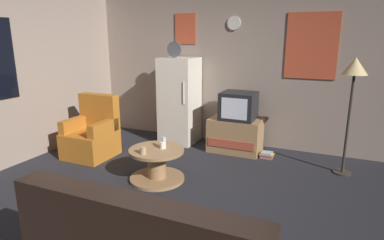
# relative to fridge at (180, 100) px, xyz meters

# --- Properties ---
(ground_plane) EXTENTS (12.00, 12.00, 0.00)m
(ground_plane) POSITION_rel_fridge_xyz_m (0.77, -2.07, -0.75)
(ground_plane) COLOR #232328
(wall_with_art) EXTENTS (5.20, 0.12, 2.62)m
(wall_with_art) POSITION_rel_fridge_xyz_m (0.78, 0.38, 0.56)
(wall_with_art) COLOR gray
(wall_with_art) RESTS_ON ground_plane
(fridge) EXTENTS (0.60, 0.62, 1.77)m
(fridge) POSITION_rel_fridge_xyz_m (0.00, 0.00, 0.00)
(fridge) COLOR silver
(fridge) RESTS_ON ground_plane
(tv_stand) EXTENTS (0.84, 0.53, 0.55)m
(tv_stand) POSITION_rel_fridge_xyz_m (1.07, -0.10, -0.48)
(tv_stand) COLOR #9E754C
(tv_stand) RESTS_ON ground_plane
(crt_tv) EXTENTS (0.54, 0.51, 0.44)m
(crt_tv) POSITION_rel_fridge_xyz_m (1.10, -0.10, 0.02)
(crt_tv) COLOR black
(crt_tv) RESTS_ON tv_stand
(standing_lamp) EXTENTS (0.32, 0.32, 1.59)m
(standing_lamp) POSITION_rel_fridge_xyz_m (2.70, -0.38, 0.60)
(standing_lamp) COLOR #332D28
(standing_lamp) RESTS_ON ground_plane
(coffee_table) EXTENTS (0.72, 0.72, 0.43)m
(coffee_table) POSITION_rel_fridge_xyz_m (0.45, -1.61, -0.54)
(coffee_table) COLOR #9E754C
(coffee_table) RESTS_ON ground_plane
(wine_glass) EXTENTS (0.05, 0.05, 0.15)m
(wine_glass) POSITION_rel_fridge_xyz_m (0.52, -1.54, -0.25)
(wine_glass) COLOR silver
(wine_glass) RESTS_ON coffee_table
(mug_ceramic_white) EXTENTS (0.08, 0.08, 0.09)m
(mug_ceramic_white) POSITION_rel_fridge_xyz_m (0.51, -1.55, -0.28)
(mug_ceramic_white) COLOR silver
(mug_ceramic_white) RESTS_ON coffee_table
(mug_ceramic_tan) EXTENTS (0.08, 0.08, 0.09)m
(mug_ceramic_tan) POSITION_rel_fridge_xyz_m (0.39, -1.83, -0.28)
(mug_ceramic_tan) COLOR tan
(mug_ceramic_tan) RESTS_ON coffee_table
(armchair) EXTENTS (0.68, 0.68, 0.96)m
(armchair) POSITION_rel_fridge_xyz_m (-0.95, -1.22, -0.42)
(armchair) COLOR #B2661E
(armchair) RESTS_ON ground_plane
(book_stack) EXTENTS (0.22, 0.17, 0.09)m
(book_stack) POSITION_rel_fridge_xyz_m (1.62, -0.20, -0.71)
(book_stack) COLOR #B36B72
(book_stack) RESTS_ON ground_plane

